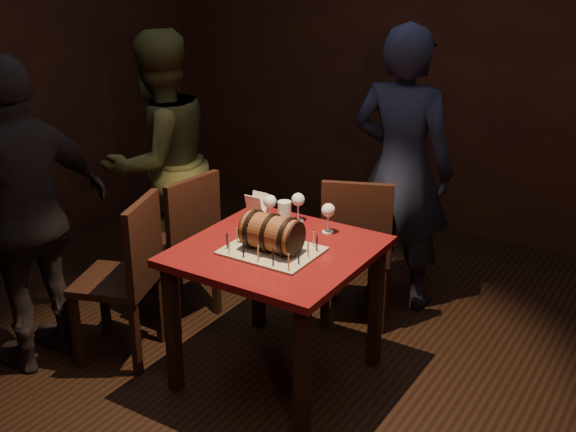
{
  "coord_description": "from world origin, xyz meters",
  "views": [
    {
      "loc": [
        1.76,
        -2.66,
        2.22
      ],
      "look_at": [
        0.06,
        0.05,
        0.95
      ],
      "focal_mm": 45.0,
      "sensor_mm": 36.0,
      "label": 1
    }
  ],
  "objects": [
    {
      "name": "menu_card",
      "position": [
        -0.34,
        0.37,
        0.81
      ],
      "size": [
        0.1,
        0.05,
        0.13
      ],
      "primitive_type": null,
      "color": "white",
      "rests_on": "pub_table"
    },
    {
      "name": "cake_board",
      "position": [
        -0.02,
        0.03,
        0.76
      ],
      "size": [
        0.45,
        0.35,
        0.01
      ],
      "primitive_type": "cube",
      "color": "#9E9580",
      "rests_on": "pub_table"
    },
    {
      "name": "wine_glass_left",
      "position": [
        -0.23,
        0.34,
        0.87
      ],
      "size": [
        0.07,
        0.07,
        0.16
      ],
      "color": "silver",
      "rests_on": "pub_table"
    },
    {
      "name": "person_left_front",
      "position": [
        -1.23,
        -0.44,
        0.84
      ],
      "size": [
        0.51,
        1.02,
        1.68
      ],
      "primitive_type": "imported",
      "rotation": [
        0.0,
        0.0,
        -1.67
      ],
      "color": "black",
      "rests_on": "ground"
    },
    {
      "name": "chair_left_front",
      "position": [
        -0.81,
        -0.17,
        0.52
      ],
      "size": [
        0.51,
        0.51,
        0.93
      ],
      "color": "black",
      "rests_on": "ground"
    },
    {
      "name": "pint_of_ale",
      "position": [
        -0.13,
        0.32,
        0.82
      ],
      "size": [
        0.07,
        0.07,
        0.15
      ],
      "color": "silver",
      "rests_on": "pub_table"
    },
    {
      "name": "barrel_cake",
      "position": [
        -0.02,
        0.03,
        0.85
      ],
      "size": [
        0.34,
        0.19,
        0.19
      ],
      "color": "brown",
      "rests_on": "cake_board"
    },
    {
      "name": "wine_glass_right",
      "position": [
        0.09,
        0.39,
        0.87
      ],
      "size": [
        0.07,
        0.07,
        0.16
      ],
      "color": "silver",
      "rests_on": "pub_table"
    },
    {
      "name": "person_back",
      "position": [
        0.14,
        1.21,
        0.87
      ],
      "size": [
        0.65,
        0.44,
        1.75
      ],
      "primitive_type": "imported",
      "rotation": [
        0.0,
        0.0,
        3.18
      ],
      "color": "black",
      "rests_on": "ground"
    },
    {
      "name": "person_left_rear",
      "position": [
        -1.27,
        0.64,
        0.84
      ],
      "size": [
        0.78,
        0.92,
        1.67
      ],
      "primitive_type": "imported",
      "rotation": [
        0.0,
        0.0,
        -1.77
      ],
      "color": "#424321",
      "rests_on": "ground"
    },
    {
      "name": "wine_glass_mid",
      "position": [
        -0.12,
        0.44,
        0.87
      ],
      "size": [
        0.07,
        0.07,
        0.16
      ],
      "color": "silver",
      "rests_on": "pub_table"
    },
    {
      "name": "pub_table",
      "position": [
        -0.03,
        0.09,
        0.64
      ],
      "size": [
        0.9,
        0.9,
        0.75
      ],
      "color": "#4E0D10",
      "rests_on": "ground"
    },
    {
      "name": "chair_left_rear",
      "position": [
        -0.82,
        0.3,
        0.52
      ],
      "size": [
        0.44,
        0.44,
        0.93
      ],
      "color": "black",
      "rests_on": "ground"
    },
    {
      "name": "room_shell",
      "position": [
        0.0,
        0.0,
        1.4
      ],
      "size": [
        5.04,
        5.04,
        2.8
      ],
      "color": "black",
      "rests_on": "ground"
    },
    {
      "name": "chair_back",
      "position": [
        0.06,
        0.8,
        0.52
      ],
      "size": [
        0.52,
        0.52,
        0.93
      ],
      "color": "black",
      "rests_on": "ground"
    },
    {
      "name": "birthday_candles",
      "position": [
        -0.02,
        0.03,
        0.8
      ],
      "size": [
        0.4,
        0.3,
        0.09
      ],
      "color": "#DDCF84",
      "rests_on": "cake_board"
    }
  ]
}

